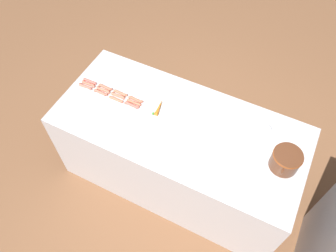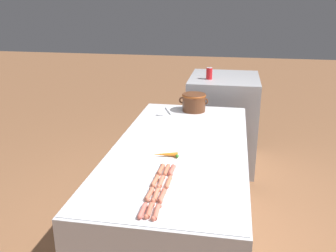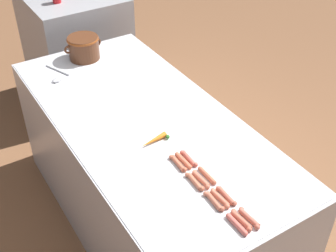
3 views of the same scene
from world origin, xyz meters
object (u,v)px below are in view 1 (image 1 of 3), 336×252
at_px(hot_dog_11, 132,105).
at_px(carrot, 159,107).
at_px(hot_dog_2, 120,93).
at_px(bean_pot, 286,159).
at_px(hot_dog_4, 88,84).
at_px(hot_dog_7, 134,102).
at_px(hot_dog_1, 105,87).
at_px(serving_spoon, 273,131).
at_px(hot_dog_8, 85,86).
at_px(hot_dog_10, 116,99).
at_px(hot_dog_5, 103,90).
at_px(hot_dog_3, 136,99).
at_px(hot_dog_0, 90,81).
at_px(hot_dog_6, 118,96).
at_px(hot_dog_9, 101,93).

height_order(hot_dog_11, carrot, carrot).
bearing_deg(hot_dog_2, bean_pot, 87.80).
relative_size(hot_dog_4, hot_dog_7, 1.00).
height_order(hot_dog_2, hot_dog_11, same).
relative_size(hot_dog_1, serving_spoon, 0.52).
relative_size(hot_dog_8, hot_dog_10, 1.00).
distance_m(hot_dog_5, hot_dog_11, 0.31).
distance_m(hot_dog_1, hot_dog_5, 0.03).
bearing_deg(hot_dog_5, hot_dog_3, 96.17).
distance_m(hot_dog_10, carrot, 0.37).
distance_m(hot_dog_2, hot_dog_10, 0.08).
bearing_deg(hot_dog_0, serving_spoon, 97.34).
xyz_separation_m(hot_dog_11, serving_spoon, (-0.27, 1.13, -0.00)).
xyz_separation_m(hot_dog_6, carrot, (-0.04, 0.37, 0.00)).
bearing_deg(hot_dog_9, hot_dog_2, 114.75).
distance_m(hot_dog_10, bean_pot, 1.43).
relative_size(hot_dog_1, bean_pot, 0.51).
xyz_separation_m(hot_dog_0, hot_dog_10, (0.07, 0.31, 0.00)).
bearing_deg(serving_spoon, hot_dog_7, -78.02).
distance_m(hot_dog_0, hot_dog_7, 0.47).
bearing_deg(hot_dog_7, hot_dog_3, -175.68).
xyz_separation_m(hot_dog_2, hot_dog_9, (0.07, -0.15, 0.00)).
relative_size(bean_pot, carrot, 1.49).
xyz_separation_m(hot_dog_6, hot_dog_7, (0.00, 0.16, 0.00)).
distance_m(hot_dog_2, hot_dog_3, 0.15).
bearing_deg(hot_dog_4, carrot, 93.77).
distance_m(hot_dog_1, hot_dog_2, 0.15).
distance_m(hot_dog_7, hot_dog_11, 0.03).
xyz_separation_m(hot_dog_6, hot_dog_9, (0.04, -0.15, 0.00)).
bearing_deg(hot_dog_9, hot_dog_11, 90.02).
distance_m(hot_dog_5, hot_dog_10, 0.16).
bearing_deg(hot_dog_3, hot_dog_10, -64.17).
relative_size(hot_dog_10, serving_spoon, 0.52).
relative_size(hot_dog_3, bean_pot, 0.51).
relative_size(hot_dog_0, hot_dog_7, 1.00).
relative_size(hot_dog_6, hot_dog_8, 1.00).
distance_m(hot_dog_4, hot_dog_6, 0.30).
bearing_deg(hot_dog_1, hot_dog_5, -1.23).
distance_m(bean_pot, serving_spoon, 0.31).
height_order(hot_dog_7, hot_dog_11, same).
height_order(hot_dog_2, serving_spoon, hot_dog_2).
xyz_separation_m(hot_dog_1, hot_dog_8, (0.07, -0.16, 0.00)).
xyz_separation_m(hot_dog_2, hot_dog_11, (0.07, 0.15, 0.00)).
height_order(hot_dog_4, hot_dog_8, same).
distance_m(hot_dog_4, hot_dog_8, 0.04).
bearing_deg(hot_dog_6, bean_pot, 89.20).
bearing_deg(hot_dog_2, hot_dog_6, -5.18).
xyz_separation_m(hot_dog_9, hot_dog_11, (-0.00, 0.31, 0.00)).
relative_size(hot_dog_1, hot_dog_8, 1.00).
bearing_deg(hot_dog_0, hot_dog_9, 67.13).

